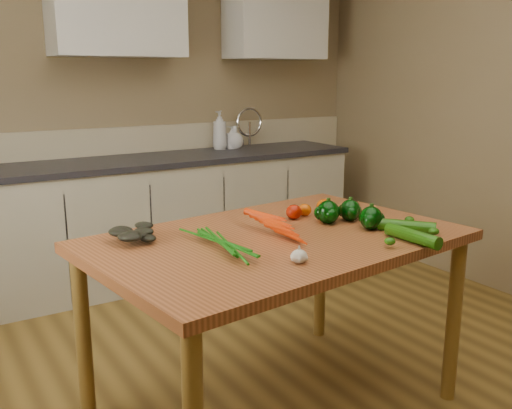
{
  "coord_description": "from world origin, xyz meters",
  "views": [
    {
      "loc": [
        -1.44,
        -1.65,
        1.49
      ],
      "look_at": [
        -0.1,
        0.52,
        0.9
      ],
      "focal_mm": 40.0,
      "sensor_mm": 36.0,
      "label": 1
    }
  ],
  "objects": [
    {
      "name": "soap_bottle_a",
      "position": [
        0.69,
        2.34,
        1.05
      ],
      "size": [
        0.16,
        0.16,
        0.3
      ],
      "primitive_type": "imported",
      "rotation": [
        0.0,
        0.0,
        5.29
      ],
      "color": "silver",
      "rests_on": "counter_run"
    },
    {
      "name": "table",
      "position": [
        -0.15,
        0.27,
        0.73
      ],
      "size": [
        1.65,
        1.17,
        0.82
      ],
      "rotation": [
        0.0,
        0.0,
        0.12
      ],
      "color": "#A2582F",
      "rests_on": "ground"
    },
    {
      "name": "carrot_bunch",
      "position": [
        -0.24,
        0.26,
        0.86
      ],
      "size": [
        0.31,
        0.25,
        0.08
      ],
      "primitive_type": null,
      "rotation": [
        0.0,
        0.0,
        0.12
      ],
      "color": "#EC3905",
      "rests_on": "table"
    },
    {
      "name": "tomato_a",
      "position": [
        0.08,
        0.46,
        0.86
      ],
      "size": [
        0.08,
        0.08,
        0.07
      ],
      "primitive_type": "ellipsoid",
      "color": "#991402",
      "rests_on": "table"
    },
    {
      "name": "pepper_a",
      "position": [
        0.17,
        0.32,
        0.87
      ],
      "size": [
        0.1,
        0.1,
        0.1
      ],
      "primitive_type": "sphere",
      "color": "black",
      "rests_on": "table"
    },
    {
      "name": "garlic_bulb",
      "position": [
        -0.27,
        -0.06,
        0.85
      ],
      "size": [
        0.06,
        0.06,
        0.05
      ],
      "primitive_type": "ellipsoid",
      "color": "silver",
      "rests_on": "table"
    },
    {
      "name": "leafy_greens",
      "position": [
        -0.69,
        0.51,
        0.88
      ],
      "size": [
        0.22,
        0.2,
        0.11
      ],
      "primitive_type": null,
      "color": "black",
      "rests_on": "table"
    },
    {
      "name": "pepper_c",
      "position": [
        0.26,
        0.14,
        0.87
      ],
      "size": [
        0.1,
        0.1,
        0.1
      ],
      "primitive_type": "sphere",
      "color": "black",
      "rests_on": "table"
    },
    {
      "name": "upper_cabinets",
      "position": [
        0.51,
        2.32,
        1.95
      ],
      "size": [
        2.15,
        0.35,
        0.7
      ],
      "color": "silver",
      "rests_on": "room"
    },
    {
      "name": "soap_bottle_c",
      "position": [
        0.81,
        2.31,
        0.99
      ],
      "size": [
        0.15,
        0.15,
        0.18
      ],
      "primitive_type": "imported",
      "rotation": [
        0.0,
        0.0,
        1.46
      ],
      "color": "silver",
      "rests_on": "counter_run"
    },
    {
      "name": "counter_run",
      "position": [
        0.21,
        2.19,
        0.46
      ],
      "size": [
        2.84,
        0.64,
        1.14
      ],
      "color": "#B6B097",
      "rests_on": "ground"
    },
    {
      "name": "room",
      "position": [
        0.0,
        0.17,
        1.25
      ],
      "size": [
        4.04,
        5.04,
        2.64
      ],
      "color": "olive",
      "rests_on": "ground"
    },
    {
      "name": "zucchini_b",
      "position": [
        0.26,
        -0.1,
        0.85
      ],
      "size": [
        0.06,
        0.26,
        0.05
      ],
      "primitive_type": "cylinder",
      "rotation": [
        1.57,
        0.0,
        0.03
      ],
      "color": "#164707",
      "rests_on": "table"
    },
    {
      "name": "zucchini_a",
      "position": [
        0.36,
        0.02,
        0.85
      ],
      "size": [
        0.19,
        0.22,
        0.05
      ],
      "primitive_type": "cylinder",
      "rotation": [
        1.57,
        0.0,
        0.67
      ],
      "color": "#164707",
      "rests_on": "table"
    },
    {
      "name": "tomato_c",
      "position": [
        0.26,
        0.47,
        0.86
      ],
      "size": [
        0.08,
        0.08,
        0.07
      ],
      "primitive_type": "ellipsoid",
      "color": "#D55005",
      "rests_on": "table"
    },
    {
      "name": "tomato_b",
      "position": [
        0.16,
        0.48,
        0.85
      ],
      "size": [
        0.06,
        0.06,
        0.06
      ],
      "primitive_type": "ellipsoid",
      "color": "#D55005",
      "rests_on": "table"
    },
    {
      "name": "soap_bottle_b",
      "position": [
        0.79,
        2.32,
        0.99
      ],
      "size": [
        0.1,
        0.1,
        0.18
      ],
      "primitive_type": "imported",
      "rotation": [
        0.0,
        0.0,
        4.48
      ],
      "color": "silver",
      "rests_on": "counter_run"
    },
    {
      "name": "pepper_b",
      "position": [
        0.28,
        0.3,
        0.87
      ],
      "size": [
        0.1,
        0.1,
        0.1
      ],
      "primitive_type": "sphere",
      "color": "black",
      "rests_on": "table"
    }
  ]
}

